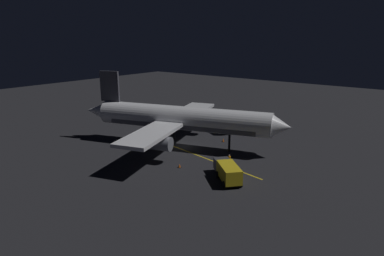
% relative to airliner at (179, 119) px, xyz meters
% --- Properties ---
extents(ground_plane, '(180.00, 180.00, 0.20)m').
position_rel_airliner_xyz_m(ground_plane, '(-0.17, 0.55, -4.75)').
color(ground_plane, black).
extents(apron_guide_stripe, '(5.11, 25.30, 0.01)m').
position_rel_airliner_xyz_m(apron_guide_stripe, '(1.66, 4.55, -4.64)').
color(apron_guide_stripe, gold).
rests_on(apron_guide_stripe, ground_plane).
extents(airliner, '(30.05, 35.02, 11.97)m').
position_rel_airliner_xyz_m(airliner, '(0.00, 0.00, 0.00)').
color(airliner, white).
rests_on(airliner, ground_plane).
extents(baggage_truck, '(5.70, 6.04, 2.24)m').
position_rel_airliner_xyz_m(baggage_truck, '(6.96, 13.69, -3.46)').
color(baggage_truck, gold).
rests_on(baggage_truck, ground_plane).
extents(catering_truck, '(4.65, 5.77, 2.43)m').
position_rel_airliner_xyz_m(catering_truck, '(-11.64, 0.94, -3.41)').
color(catering_truck, navy).
rests_on(catering_truck, ground_plane).
extents(ground_crew_worker, '(0.40, 0.40, 1.74)m').
position_rel_airliner_xyz_m(ground_crew_worker, '(2.80, 11.38, -3.76)').
color(ground_crew_worker, black).
rests_on(ground_crew_worker, ground_plane).
extents(traffic_cone_near_left, '(0.50, 0.50, 0.55)m').
position_rel_airliner_xyz_m(traffic_cone_near_left, '(5.86, 12.03, -4.40)').
color(traffic_cone_near_left, '#EA590F').
rests_on(traffic_cone_near_left, ground_plane).
extents(traffic_cone_near_right, '(0.50, 0.50, 0.55)m').
position_rel_airliner_xyz_m(traffic_cone_near_right, '(7.34, 6.13, -4.40)').
color(traffic_cone_near_right, '#EA590F').
rests_on(traffic_cone_near_right, ground_plane).
extents(traffic_cone_under_wing, '(0.50, 0.50, 0.55)m').
position_rel_airliner_xyz_m(traffic_cone_under_wing, '(-6.52, 4.51, -4.40)').
color(traffic_cone_under_wing, '#EA590F').
rests_on(traffic_cone_under_wing, ground_plane).
extents(traffic_cone_far, '(0.50, 0.50, 0.55)m').
position_rel_airliner_xyz_m(traffic_cone_far, '(4.03, 11.79, -4.40)').
color(traffic_cone_far, '#EA590F').
rests_on(traffic_cone_far, ground_plane).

